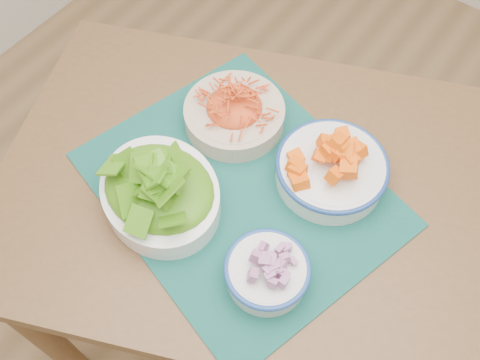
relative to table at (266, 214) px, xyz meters
The scene contains 6 objects.
table is the anchor object (origin of this frame).
placemat 0.13m from the table, 138.63° to the right, with size 0.56×0.46×0.00m, color #09352F.
carrot_bowl 0.23m from the table, 149.47° to the left, with size 0.26×0.26×0.08m.
squash_bowl 0.20m from the table, 44.36° to the left, with size 0.26×0.26×0.10m.
lettuce_bowl 0.27m from the table, 133.60° to the right, with size 0.31×0.29×0.12m.
onion_bowl 0.24m from the table, 56.80° to the right, with size 0.15×0.15×0.08m.
Camera 1 is at (0.02, -0.17, 1.64)m, focal length 40.00 mm.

